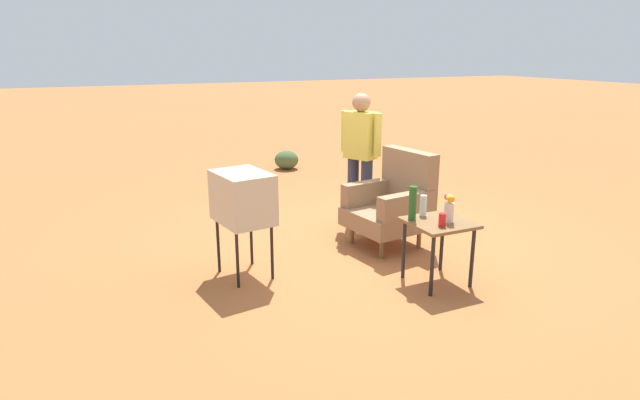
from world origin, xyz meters
name	(u,v)px	position (x,y,z in m)	size (l,w,h in m)	color
ground_plane	(376,242)	(0.00, 0.00, 0.00)	(60.00, 60.00, 0.00)	#AD6033
armchair	(393,202)	(0.13, 0.12, 0.50)	(0.87, 0.88, 1.06)	brown
side_table	(439,230)	(1.18, -0.05, 0.52)	(0.56, 0.56, 0.61)	black
tv_on_stand	(243,198)	(0.26, -1.64, 0.78)	(0.66, 0.52, 1.03)	black
person_standing	(360,152)	(-0.61, 0.10, 0.94)	(0.52, 0.36, 1.64)	#2D3347
bottle_short_clear	(423,206)	(0.97, -0.09, 0.71)	(0.06, 0.06, 0.20)	silver
soda_can_red	(442,220)	(1.31, -0.12, 0.67)	(0.07, 0.07, 0.12)	red
bottle_wine_green	(413,203)	(1.04, -0.26, 0.77)	(0.07, 0.07, 0.32)	#1E5623
flower_vase	(449,206)	(1.23, 0.01, 0.76)	(0.14, 0.10, 0.27)	silver
shrub_mid	(287,160)	(-4.07, 0.50, 0.17)	(0.44, 0.44, 0.34)	#475B33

